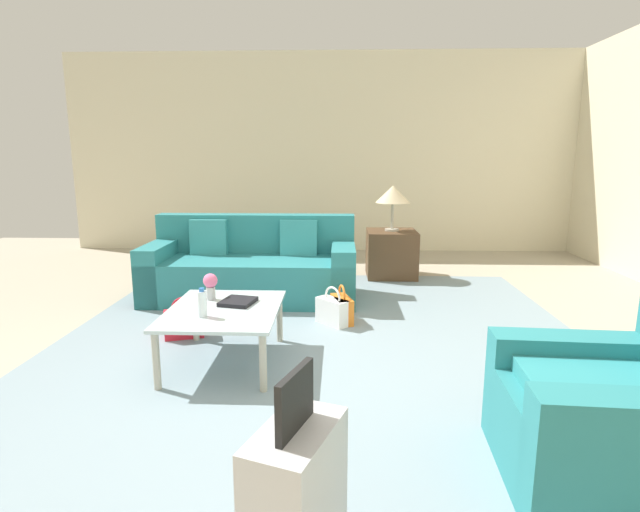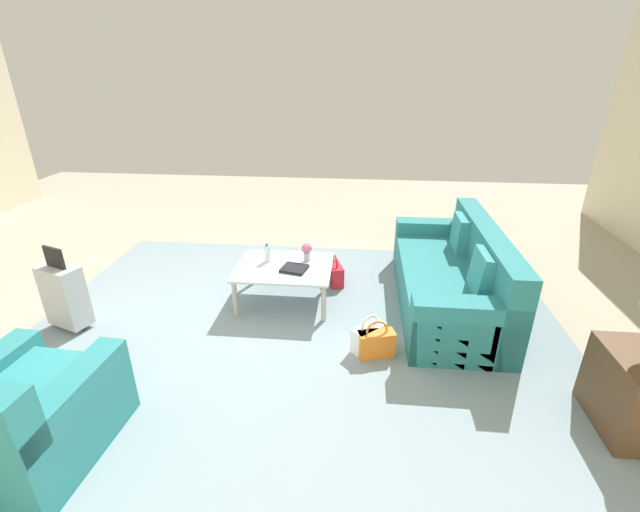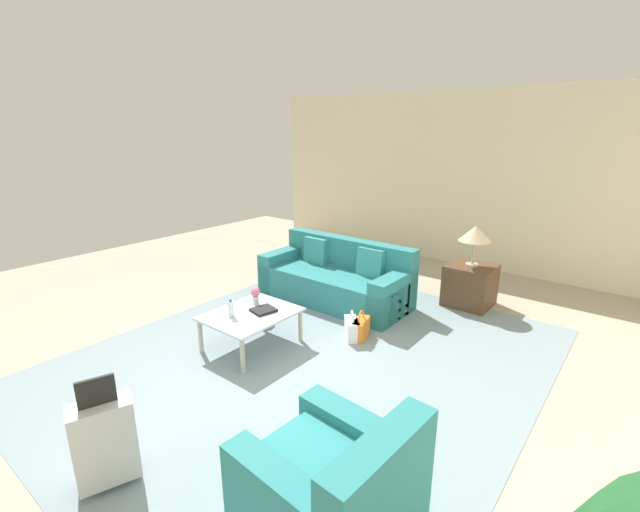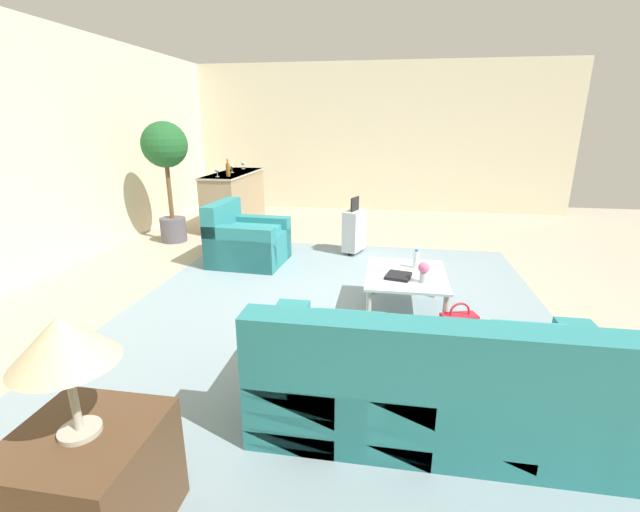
{
  "view_description": "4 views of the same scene",
  "coord_description": "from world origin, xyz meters",
  "px_view_note": "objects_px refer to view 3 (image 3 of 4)",
  "views": [
    {
      "loc": [
        3.05,
        0.34,
        1.51
      ],
      "look_at": [
        -0.48,
        0.2,
        0.8
      ],
      "focal_mm": 28.0,
      "sensor_mm": 36.0,
      "label": 1
    },
    {
      "loc": [
        -1.17,
        3.5,
        2.37
      ],
      "look_at": [
        -0.82,
        -0.08,
        0.75
      ],
      "focal_mm": 24.0,
      "sensor_mm": 36.0,
      "label": 2
    },
    {
      "loc": [
        2.59,
        2.9,
        2.42
      ],
      "look_at": [
        -0.92,
        0.09,
        1.08
      ],
      "focal_mm": 24.0,
      "sensor_mm": 36.0,
      "label": 3
    },
    {
      "loc": [
        -4.57,
        -0.3,
        1.9
      ],
      "look_at": [
        -0.84,
        0.32,
        0.71
      ],
      "focal_mm": 24.0,
      "sensor_mm": 36.0,
      "label": 4
    }
  ],
  "objects_px": {
    "water_bottle": "(231,308)",
    "handbag_orange": "(361,328)",
    "armchair": "(336,493)",
    "side_table": "(470,285)",
    "suitcase_silver": "(105,441)",
    "handbag_white": "(352,328)",
    "coffee_table_book": "(263,310)",
    "table_lamp": "(475,234)",
    "couch": "(338,279)",
    "flower_vase": "(256,294)",
    "coffee_table": "(251,317)",
    "handbag_red": "(256,312)"
  },
  "relations": [
    {
      "from": "handbag_white",
      "to": "water_bottle",
      "type": "bearing_deg",
      "value": -38.85
    },
    {
      "from": "couch",
      "to": "handbag_white",
      "type": "distance_m",
      "value": 1.27
    },
    {
      "from": "table_lamp",
      "to": "suitcase_silver",
      "type": "relative_size",
      "value": 0.67
    },
    {
      "from": "coffee_table",
      "to": "handbag_white",
      "type": "xyz_separation_m",
      "value": [
        -0.89,
        0.78,
        -0.25
      ]
    },
    {
      "from": "couch",
      "to": "side_table",
      "type": "relative_size",
      "value": 3.57
    },
    {
      "from": "coffee_table",
      "to": "water_bottle",
      "type": "xyz_separation_m",
      "value": [
        0.2,
        -0.1,
        0.14
      ]
    },
    {
      "from": "coffee_table",
      "to": "table_lamp",
      "type": "bearing_deg",
      "value": 151.82
    },
    {
      "from": "side_table",
      "to": "suitcase_silver",
      "type": "relative_size",
      "value": 0.72
    },
    {
      "from": "side_table",
      "to": "couch",
      "type": "bearing_deg",
      "value": -57.88
    },
    {
      "from": "armchair",
      "to": "coffee_table",
      "type": "relative_size",
      "value": 1.01
    },
    {
      "from": "couch",
      "to": "flower_vase",
      "type": "height_order",
      "value": "couch"
    },
    {
      "from": "handbag_white",
      "to": "coffee_table_book",
      "type": "bearing_deg",
      "value": -42.18
    },
    {
      "from": "coffee_table",
      "to": "handbag_orange",
      "type": "relative_size",
      "value": 2.79
    },
    {
      "from": "side_table",
      "to": "handbag_orange",
      "type": "height_order",
      "value": "side_table"
    },
    {
      "from": "suitcase_silver",
      "to": "handbag_red",
      "type": "distance_m",
      "value": 2.78
    },
    {
      "from": "side_table",
      "to": "armchair",
      "type": "bearing_deg",
      "value": 9.27
    },
    {
      "from": "armchair",
      "to": "flower_vase",
      "type": "relative_size",
      "value": 4.94
    },
    {
      "from": "side_table",
      "to": "handbag_red",
      "type": "xyz_separation_m",
      "value": [
        2.29,
        -1.97,
        -0.16
      ]
    },
    {
      "from": "suitcase_silver",
      "to": "handbag_white",
      "type": "distance_m",
      "value": 2.9
    },
    {
      "from": "handbag_white",
      "to": "handbag_red",
      "type": "bearing_deg",
      "value": -72.85
    },
    {
      "from": "armchair",
      "to": "coffee_table_book",
      "type": "xyz_separation_m",
      "value": [
        -1.42,
        -2.09,
        0.14
      ]
    },
    {
      "from": "water_bottle",
      "to": "table_lamp",
      "type": "distance_m",
      "value": 3.44
    },
    {
      "from": "armchair",
      "to": "side_table",
      "type": "height_order",
      "value": "armchair"
    },
    {
      "from": "water_bottle",
      "to": "handbag_white",
      "type": "distance_m",
      "value": 1.46
    },
    {
      "from": "table_lamp",
      "to": "handbag_orange",
      "type": "height_order",
      "value": "table_lamp"
    },
    {
      "from": "handbag_red",
      "to": "coffee_table",
      "type": "bearing_deg",
      "value": 42.65
    },
    {
      "from": "armchair",
      "to": "coffee_table",
      "type": "distance_m",
      "value": 2.53
    },
    {
      "from": "coffee_table_book",
      "to": "handbag_red",
      "type": "relative_size",
      "value": 0.7
    },
    {
      "from": "coffee_table_book",
      "to": "couch",
      "type": "bearing_deg",
      "value": -161.03
    },
    {
      "from": "water_bottle",
      "to": "side_table",
      "type": "bearing_deg",
      "value": 151.93
    },
    {
      "from": "armchair",
      "to": "water_bottle",
      "type": "bearing_deg",
      "value": -115.95
    },
    {
      "from": "armchair",
      "to": "water_bottle",
      "type": "height_order",
      "value": "armchair"
    },
    {
      "from": "suitcase_silver",
      "to": "flower_vase",
      "type": "bearing_deg",
      "value": -159.05
    },
    {
      "from": "handbag_orange",
      "to": "water_bottle",
      "type": "bearing_deg",
      "value": -39.78
    },
    {
      "from": "handbag_white",
      "to": "handbag_red",
      "type": "distance_m",
      "value": 1.31
    },
    {
      "from": "coffee_table",
      "to": "suitcase_silver",
      "type": "relative_size",
      "value": 1.17
    },
    {
      "from": "suitcase_silver",
      "to": "side_table",
      "type": "bearing_deg",
      "value": 170.54
    },
    {
      "from": "side_table",
      "to": "handbag_white",
      "type": "height_order",
      "value": "side_table"
    },
    {
      "from": "coffee_table",
      "to": "water_bottle",
      "type": "relative_size",
      "value": 4.89
    },
    {
      "from": "handbag_red",
      "to": "handbag_orange",
      "type": "relative_size",
      "value": 1.0
    },
    {
      "from": "handbag_red",
      "to": "water_bottle",
      "type": "bearing_deg",
      "value": 27.46
    },
    {
      "from": "water_bottle",
      "to": "coffee_table_book",
      "type": "distance_m",
      "value": 0.38
    },
    {
      "from": "water_bottle",
      "to": "handbag_orange",
      "type": "distance_m",
      "value": 1.56
    },
    {
      "from": "couch",
      "to": "handbag_orange",
      "type": "bearing_deg",
      "value": 49.02
    },
    {
      "from": "coffee_table_book",
      "to": "suitcase_silver",
      "type": "xyz_separation_m",
      "value": [
        2.12,
        0.62,
        -0.08
      ]
    },
    {
      "from": "couch",
      "to": "side_table",
      "type": "height_order",
      "value": "couch"
    },
    {
      "from": "couch",
      "to": "coffee_table_book",
      "type": "relative_size",
      "value": 8.8
    },
    {
      "from": "couch",
      "to": "handbag_white",
      "type": "bearing_deg",
      "value": 44.27
    },
    {
      "from": "water_bottle",
      "to": "table_lamp",
      "type": "relative_size",
      "value": 0.36
    },
    {
      "from": "water_bottle",
      "to": "flower_vase",
      "type": "distance_m",
      "value": 0.42
    }
  ]
}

